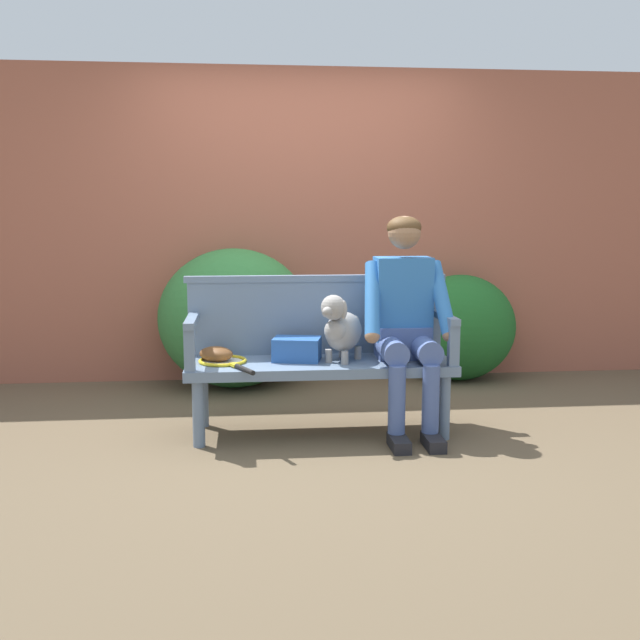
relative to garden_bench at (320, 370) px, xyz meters
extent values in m
plane|color=brown|center=(0.00, 0.00, -0.39)|extent=(40.00, 40.00, 0.00)
cube|color=#9E5642|center=(0.00, 1.65, 0.84)|extent=(8.00, 0.30, 2.45)
ellipsoid|color=#337538|center=(-0.54, 1.24, 0.14)|extent=(1.16, 0.91, 1.07)
ellipsoid|color=#1E5B23|center=(1.25, 1.29, 0.03)|extent=(0.90, 0.65, 0.85)
cube|color=slate|center=(0.00, 0.00, 0.03)|extent=(1.60, 0.53, 0.06)
cylinder|color=slate|center=(-0.72, -0.20, -0.20)|extent=(0.07, 0.07, 0.39)
cylinder|color=slate|center=(0.72, -0.20, -0.20)|extent=(0.07, 0.07, 0.39)
cylinder|color=slate|center=(-0.72, 0.20, -0.20)|extent=(0.07, 0.07, 0.39)
cylinder|color=slate|center=(0.72, 0.20, -0.20)|extent=(0.07, 0.07, 0.39)
cube|color=slate|center=(0.00, 0.23, 0.29)|extent=(1.60, 0.05, 0.46)
cube|color=slate|center=(0.00, 0.23, 0.54)|extent=(1.64, 0.06, 0.04)
cube|color=slate|center=(-0.76, -0.22, 0.18)|extent=(0.06, 0.06, 0.24)
cube|color=slate|center=(-0.76, 0.00, 0.32)|extent=(0.06, 0.53, 0.04)
cube|color=slate|center=(0.76, -0.22, 0.18)|extent=(0.06, 0.06, 0.24)
cube|color=slate|center=(0.76, 0.00, 0.32)|extent=(0.06, 0.53, 0.04)
cube|color=black|center=(0.42, -0.36, -0.35)|extent=(0.10, 0.24, 0.07)
cylinder|color=#475B93|center=(0.42, -0.28, -0.12)|extent=(0.10, 0.10, 0.40)
cylinder|color=#475B93|center=(0.42, -0.12, 0.14)|extent=(0.15, 0.33, 0.15)
cube|color=black|center=(0.62, -0.36, -0.35)|extent=(0.10, 0.24, 0.07)
cylinder|color=#475B93|center=(0.62, -0.28, -0.12)|extent=(0.10, 0.10, 0.40)
cylinder|color=#475B93|center=(0.62, -0.12, 0.14)|extent=(0.15, 0.33, 0.15)
cube|color=#475B93|center=(0.52, 0.05, 0.16)|extent=(0.32, 0.24, 0.20)
cube|color=#2D6BB2|center=(0.52, 0.07, 0.42)|extent=(0.34, 0.22, 0.52)
cylinder|color=#2D6BB2|center=(0.31, -0.06, 0.44)|extent=(0.14, 0.34, 0.45)
sphere|color=#936B4C|center=(0.29, -0.18, 0.24)|extent=(0.09, 0.09, 0.09)
cylinder|color=#2D6BB2|center=(0.73, -0.06, 0.44)|extent=(0.14, 0.34, 0.45)
sphere|color=#936B4C|center=(0.75, -0.18, 0.24)|extent=(0.09, 0.09, 0.09)
sphere|color=#936B4C|center=(0.52, 0.05, 0.83)|extent=(0.20, 0.20, 0.20)
ellipsoid|color=#51381E|center=(0.52, 0.06, 0.86)|extent=(0.21, 0.21, 0.14)
cylinder|color=gray|center=(0.05, -0.05, 0.10)|extent=(0.04, 0.04, 0.08)
cylinder|color=gray|center=(0.14, -0.11, 0.10)|extent=(0.04, 0.04, 0.08)
cylinder|color=gray|center=(0.15, 0.09, 0.10)|extent=(0.04, 0.04, 0.08)
cylinder|color=gray|center=(0.24, 0.03, 0.10)|extent=(0.04, 0.04, 0.08)
ellipsoid|color=gray|center=(0.14, -0.01, 0.24)|extent=(0.33, 0.35, 0.24)
sphere|color=gray|center=(0.08, -0.09, 0.26)|extent=(0.14, 0.14, 0.14)
sphere|color=gray|center=(0.07, -0.12, 0.40)|extent=(0.15, 0.15, 0.15)
ellipsoid|color=gray|center=(0.03, -0.17, 0.39)|extent=(0.10, 0.11, 0.06)
ellipsoid|color=gray|center=(0.02, -0.08, 0.39)|extent=(0.06, 0.05, 0.11)
ellipsoid|color=gray|center=(0.12, -0.15, 0.39)|extent=(0.06, 0.05, 0.11)
sphere|color=gray|center=(0.22, 0.11, 0.29)|extent=(0.07, 0.07, 0.07)
torus|color=yellow|center=(-0.59, 0.01, 0.07)|extent=(0.39, 0.39, 0.02)
cylinder|color=silver|center=(-0.59, 0.01, 0.06)|extent=(0.25, 0.25, 0.00)
cube|color=yellow|center=(-0.51, -0.14, 0.07)|extent=(0.06, 0.08, 0.02)
cylinder|color=black|center=(-0.45, -0.26, 0.07)|extent=(0.12, 0.21, 0.03)
ellipsoid|color=brown|center=(-0.63, 0.05, 0.10)|extent=(0.28, 0.27, 0.09)
cube|color=#2856A3|center=(-0.14, 0.02, 0.13)|extent=(0.32, 0.25, 0.14)
camera|label=1|loc=(-0.43, -4.30, 0.96)|focal=40.83mm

